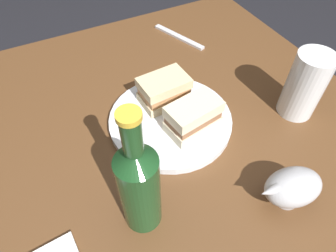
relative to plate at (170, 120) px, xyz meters
name	(u,v)px	position (x,y,z in m)	size (l,w,h in m)	color
dining_table	(166,219)	(0.06, -0.04, -0.37)	(1.03, 0.99, 0.71)	brown
plate	(170,120)	(0.00, 0.00, 0.00)	(0.27, 0.27, 0.02)	white
sandwich_half_left	(193,117)	(0.05, 0.03, 0.04)	(0.08, 0.12, 0.07)	beige
sandwich_half_right	(164,90)	(-0.05, 0.01, 0.04)	(0.08, 0.11, 0.06)	beige
potato_wedge_front	(192,104)	(-0.01, 0.06, 0.02)	(0.04, 0.02, 0.02)	gold
potato_wedge_middle	(196,120)	(0.04, 0.04, 0.02)	(0.05, 0.02, 0.01)	gold
potato_wedge_back	(177,102)	(-0.03, 0.03, 0.02)	(0.05, 0.02, 0.02)	#B77F33
pint_glass	(303,89)	(0.09, 0.27, 0.06)	(0.08, 0.08, 0.15)	white
gravy_boat	(292,187)	(0.26, 0.10, 0.04)	(0.08, 0.12, 0.07)	#B7B7BC
cider_bottle	(139,186)	(0.17, -0.14, 0.10)	(0.06, 0.06, 0.26)	#19421E
fork	(179,37)	(-0.29, 0.18, -0.01)	(0.18, 0.02, 0.01)	silver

